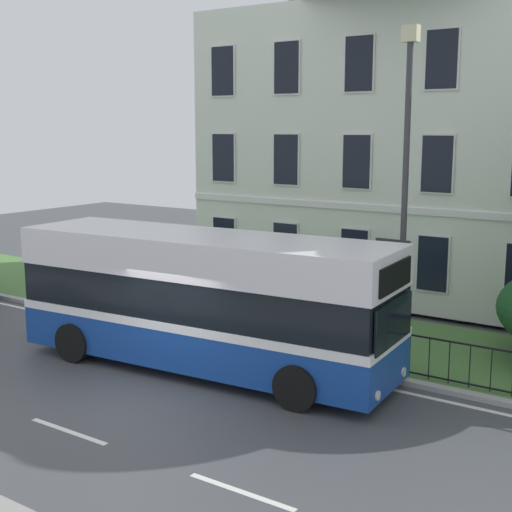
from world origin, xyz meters
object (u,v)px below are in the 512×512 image
Objects in this scene: single_decker_bus at (204,299)px; litter_bin at (116,289)px; georgian_townhouse at (451,116)px; street_lamp_post at (405,179)px.

litter_bin is at bearing 150.08° from single_decker_bus.
single_decker_bus is 6.39m from litter_bin.
georgian_townhouse is at bearing 77.87° from single_decker_bus.
single_decker_bus is 8.63× the size of litter_bin.
litter_bin is at bearing 179.42° from street_lamp_post.
single_decker_bus is at bearing -145.14° from street_lamp_post.
georgian_townhouse is 12.73m from litter_bin.
georgian_townhouse reaches higher than street_lamp_post.
street_lamp_post is 10.21m from litter_bin.
georgian_townhouse is 2.01× the size of street_lamp_post.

